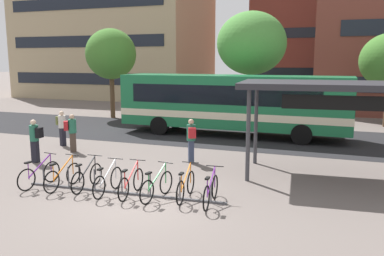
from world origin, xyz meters
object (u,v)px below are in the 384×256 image
at_px(commuter_red_pack_1, 191,138).
at_px(parked_bicycle_purple_7, 211,191).
at_px(parked_bicycle_green_5, 157,186).
at_px(city_bus, 234,103).
at_px(parked_bicycle_orange_6, 186,186).
at_px(commuter_olive_pack_3, 62,126).
at_px(street_tree_1, 111,54).
at_px(street_tree_2, 252,43).
at_px(parked_bicycle_red_4, 131,183).
at_px(parked_bicycle_black_2, 87,177).
at_px(parked_bicycle_orange_1, 63,177).
at_px(commuter_red_pack_0, 72,130).
at_px(commuter_black_pack_2, 35,138).
at_px(parked_bicycle_purple_0, 39,175).
at_px(parked_bicycle_silver_3, 108,181).
at_px(transit_shelter, 341,88).

bearing_deg(commuter_red_pack_1, parked_bicycle_purple_7, 177.99).
bearing_deg(parked_bicycle_green_5, city_bus, 10.03).
bearing_deg(parked_bicycle_orange_6, commuter_olive_pack_3, 55.28).
relative_size(street_tree_1, street_tree_2, 0.89).
bearing_deg(parked_bicycle_red_4, commuter_olive_pack_3, 48.08).
relative_size(parked_bicycle_red_4, street_tree_1, 0.28).
bearing_deg(parked_bicycle_orange_6, parked_bicycle_black_2, 90.25).
bearing_deg(parked_bicycle_orange_1, parked_bicycle_black_2, -73.56).
height_order(parked_bicycle_green_5, street_tree_1, street_tree_1).
bearing_deg(commuter_red_pack_0, parked_bicycle_orange_1, -90.83).
height_order(parked_bicycle_orange_1, commuter_red_pack_0, commuter_red_pack_0).
bearing_deg(commuter_black_pack_2, parked_bicycle_purple_0, 133.42).
height_order(parked_bicycle_purple_0, parked_bicycle_silver_3, same).
distance_m(parked_bicycle_green_5, commuter_red_pack_0, 7.37).
xyz_separation_m(parked_bicycle_purple_7, commuter_red_pack_1, (-2.04, 4.10, 0.62)).
distance_m(parked_bicycle_green_5, transit_shelter, 6.89).
height_order(parked_bicycle_black_2, commuter_red_pack_0, commuter_red_pack_0).
bearing_deg(parked_bicycle_purple_7, street_tree_1, 35.64).
distance_m(parked_bicycle_red_4, commuter_black_pack_2, 5.88).
xyz_separation_m(parked_bicycle_purple_0, street_tree_1, (-5.81, 14.31, 3.99)).
distance_m(parked_bicycle_red_4, commuter_olive_pack_3, 8.28).
distance_m(parked_bicycle_purple_7, transit_shelter, 5.78).
distance_m(parked_bicycle_red_4, street_tree_2, 14.97).
height_order(parked_bicycle_red_4, commuter_olive_pack_3, commuter_olive_pack_3).
bearing_deg(parked_bicycle_red_4, parked_bicycle_orange_6, -83.44).
bearing_deg(parked_bicycle_black_2, parked_bicycle_green_5, -93.18).
height_order(commuter_red_pack_0, street_tree_2, street_tree_2).
bearing_deg(commuter_red_pack_1, commuter_black_pack_2, 80.11).
bearing_deg(parked_bicycle_purple_0, city_bus, -11.97).
bearing_deg(parked_bicycle_red_4, parked_bicycle_purple_7, -90.51).
xyz_separation_m(parked_bicycle_purple_7, commuter_red_pack_0, (-7.61, 4.15, 0.58)).
bearing_deg(street_tree_1, parked_bicycle_purple_7, -50.82).
relative_size(parked_bicycle_orange_1, commuter_olive_pack_3, 1.04).
relative_size(parked_bicycle_silver_3, commuter_olive_pack_3, 1.04).
relative_size(parked_bicycle_black_2, parked_bicycle_red_4, 1.00).
bearing_deg(transit_shelter, city_bus, 124.68).
height_order(street_tree_1, street_tree_2, street_tree_2).
bearing_deg(parked_bicycle_red_4, parked_bicycle_orange_1, 89.70).
relative_size(parked_bicycle_purple_0, parked_bicycle_purple_7, 0.99).
distance_m(commuter_red_pack_0, street_tree_2, 12.25).
relative_size(parked_bicycle_purple_0, street_tree_1, 0.28).
relative_size(parked_bicycle_orange_1, commuter_red_pack_0, 1.03).
relative_size(parked_bicycle_silver_3, street_tree_1, 0.28).
xyz_separation_m(parked_bicycle_purple_0, transit_shelter, (8.94, 4.19, 2.68)).
bearing_deg(commuter_red_pack_0, parked_bicycle_black_2, -83.11).
distance_m(parked_bicycle_orange_6, commuter_olive_pack_3, 9.45).
height_order(parked_bicycle_purple_0, parked_bicycle_black_2, same).
relative_size(parked_bicycle_red_4, street_tree_2, 0.25).
relative_size(city_bus, parked_bicycle_purple_7, 7.00).
height_order(parked_bicycle_purple_7, commuter_black_pack_2, commuter_black_pack_2).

